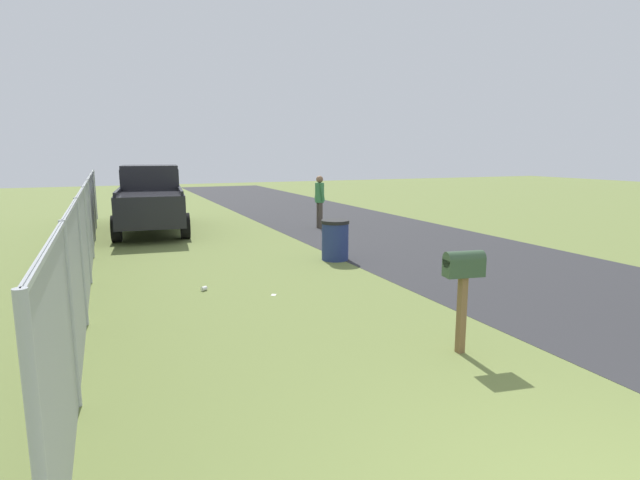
% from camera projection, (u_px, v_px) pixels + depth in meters
% --- Properties ---
extents(road_asphalt, '(60.00, 5.71, 0.01)m').
position_uv_depth(road_asphalt, '(523.00, 274.00, 10.37)').
color(road_asphalt, '#2D2D30').
rests_on(road_asphalt, ground).
extents(mailbox, '(0.28, 0.52, 1.31)m').
position_uv_depth(mailbox, '(464.00, 272.00, 6.14)').
color(mailbox, brown).
rests_on(mailbox, ground).
extents(pickup_truck, '(5.74, 2.55, 2.09)m').
position_uv_depth(pickup_truck, '(151.00, 196.00, 16.14)').
color(pickup_truck, black).
rests_on(pickup_truck, ground).
extents(trash_bin, '(0.66, 0.66, 0.94)m').
position_uv_depth(trash_bin, '(335.00, 240.00, 11.70)').
color(trash_bin, navy).
rests_on(trash_bin, ground).
extents(pedestrian, '(0.49, 0.30, 1.75)m').
position_uv_depth(pedestrian, '(320.00, 198.00, 16.55)').
color(pedestrian, '#4C4238').
rests_on(pedestrian, ground).
extents(fence_section, '(18.23, 0.07, 1.87)m').
position_uv_depth(fence_section, '(88.00, 223.00, 10.68)').
color(fence_section, '#9EA3A8').
rests_on(fence_section, ground).
extents(litter_cup_midfield_b, '(0.12, 0.13, 0.08)m').
position_uv_depth(litter_cup_midfield_b, '(204.00, 289.00, 9.14)').
color(litter_cup_midfield_b, white).
rests_on(litter_cup_midfield_b, ground).
extents(litter_wrapper_far_scatter, '(0.15, 0.13, 0.01)m').
position_uv_depth(litter_wrapper_far_scatter, '(274.00, 295.00, 8.86)').
color(litter_wrapper_far_scatter, silver).
rests_on(litter_wrapper_far_scatter, ground).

